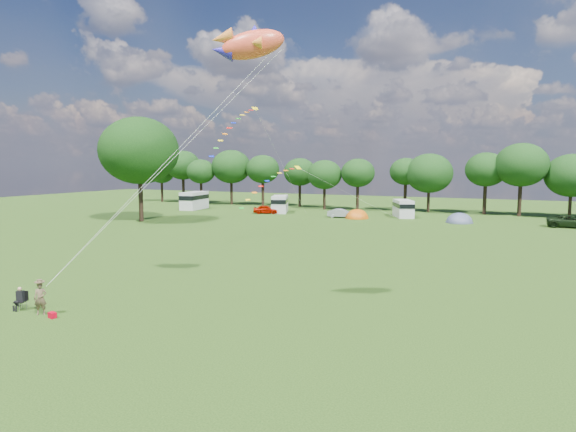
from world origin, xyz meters
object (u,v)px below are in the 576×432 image
at_px(car_b, 341,213).
at_px(camp_chair, 21,296).
at_px(car_d, 571,222).
at_px(big_tree, 139,151).
at_px(tent_orange, 357,218).
at_px(campervan_a, 194,200).
at_px(campervan_b, 280,203).
at_px(car_a, 266,209).
at_px(fish_kite, 247,44).
at_px(kite_flyer, 40,298).
at_px(campervan_c, 403,208).
at_px(tent_greyblue, 459,223).

distance_m(car_b, camp_chair, 46.93).
bearing_deg(car_d, camp_chair, 150.61).
bearing_deg(big_tree, tent_orange, 31.64).
distance_m(car_b, car_d, 27.57).
height_order(campervan_a, campervan_b, campervan_a).
bearing_deg(big_tree, car_b, 33.99).
height_order(car_a, fish_kite, fish_kite).
bearing_deg(kite_flyer, tent_orange, 52.15).
distance_m(campervan_a, campervan_b, 15.03).
distance_m(kite_flyer, camp_chair, 1.62).
relative_size(campervan_c, fish_kite, 1.39).
distance_m(campervan_a, tent_greyblue, 41.14).
bearing_deg(car_a, car_b, -108.80).
bearing_deg(big_tree, fish_kite, -40.97).
relative_size(campervan_b, tent_orange, 1.63).
height_order(car_b, fish_kite, fish_kite).
relative_size(car_a, campervan_a, 0.63).
relative_size(campervan_b, kite_flyer, 3.52).
xyz_separation_m(campervan_b, camp_chair, (9.49, -49.83, -0.67)).
xyz_separation_m(big_tree, tent_orange, (24.23, 14.93, -9.00)).
bearing_deg(tent_greyblue, big_tree, -157.42).
xyz_separation_m(car_a, car_d, (39.41, 0.67, 0.07)).
bearing_deg(car_b, tent_greyblue, -95.50).
xyz_separation_m(car_b, campervan_c, (7.59, 4.32, 0.67)).
height_order(car_a, campervan_a, campervan_a).
distance_m(tent_greyblue, camp_chair, 50.42).
distance_m(camp_chair, fish_kite, 16.90).
distance_m(campervan_a, camp_chair, 54.58).
bearing_deg(car_a, tent_orange, -108.09).
bearing_deg(big_tree, campervan_a, 102.69).
height_order(car_b, campervan_b, campervan_b).
bearing_deg(kite_flyer, camp_chair, 139.64).
height_order(big_tree, car_d, big_tree).
xyz_separation_m(big_tree, campervan_c, (29.60, 19.16, -7.73)).
xyz_separation_m(car_b, campervan_b, (-10.78, 2.92, 0.76)).
height_order(campervan_a, fish_kite, fish_kite).
relative_size(kite_flyer, fish_kite, 0.42).
height_order(big_tree, kite_flyer, big_tree).
distance_m(big_tree, car_d, 52.72).
height_order(car_a, car_b, car_a).
height_order(car_a, tent_orange, car_a).
height_order(car_d, camp_chair, car_d).
bearing_deg(tent_orange, campervan_a, 176.37).
distance_m(campervan_c, tent_orange, 6.95).
height_order(car_d, kite_flyer, kite_flyer).
height_order(tent_orange, camp_chair, tent_orange).
bearing_deg(campervan_c, campervan_b, 70.83).
distance_m(car_d, tent_orange, 25.35).
bearing_deg(fish_kite, tent_orange, 75.48).
bearing_deg(big_tree, tent_greyblue, 22.58).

